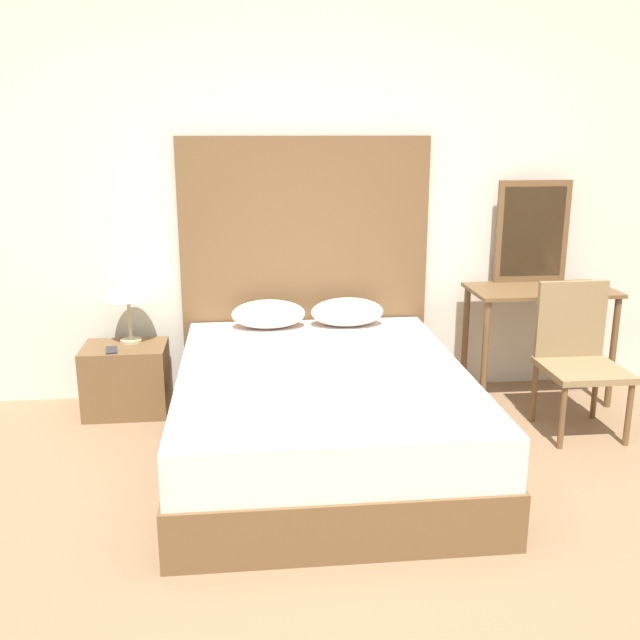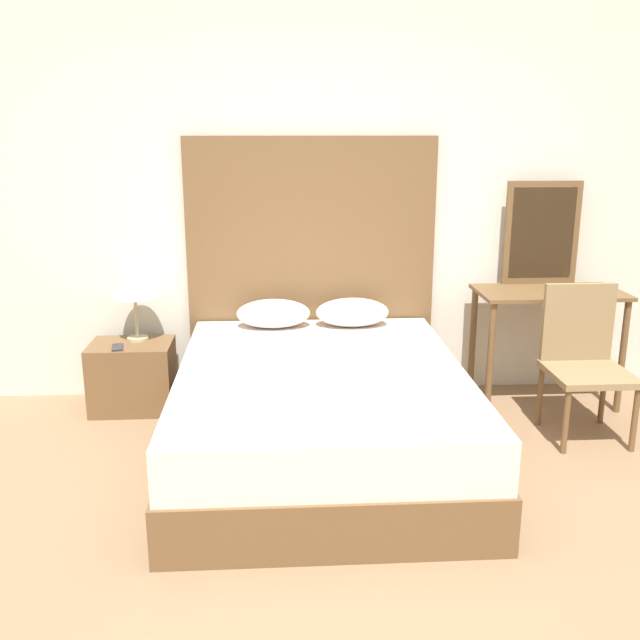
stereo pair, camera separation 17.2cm
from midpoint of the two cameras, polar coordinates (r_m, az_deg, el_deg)
name	(u,v)px [view 1 (the left image)]	position (r m, az deg, el deg)	size (l,w,h in m)	color
ground_plane	(357,581)	(3.21, 1.32, -20.15)	(16.00, 16.00, 0.00)	#8C6B4C
wall_back	(306,204)	(4.96, -2.09, 9.29)	(10.00, 0.06, 2.70)	silver
bed	(322,414)	(4.10, -1.05, -7.55)	(1.62, 2.11, 0.55)	brown
headboard	(305,270)	(4.95, -2.20, 4.04)	(1.70, 0.05, 1.80)	brown
pillow_left	(268,314)	(4.79, -5.17, 0.47)	(0.49, 0.29, 0.19)	silver
pillow_right	(347,312)	(4.82, 1.17, 0.64)	(0.49, 0.29, 0.19)	silver
phone_on_bed	(332,355)	(4.20, -0.19, -2.84)	(0.09, 0.16, 0.01)	#B7B7BC
nightstand	(126,379)	(4.97, -16.19, -4.56)	(0.54, 0.40, 0.46)	brown
table_lamp	(127,285)	(4.87, -16.15, 2.67)	(0.31, 0.31, 0.50)	tan
phone_on_nightstand	(111,350)	(4.81, -17.33, -2.32)	(0.10, 0.16, 0.01)	#232328
vanity_desk	(540,309)	(5.09, 16.25, 0.88)	(0.97, 0.51, 0.80)	brown
vanity_mirror	(532,232)	(5.21, 15.72, 6.82)	(0.52, 0.03, 0.71)	brown
chair	(577,350)	(4.70, 18.91, -2.32)	(0.47, 0.48, 0.93)	olive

